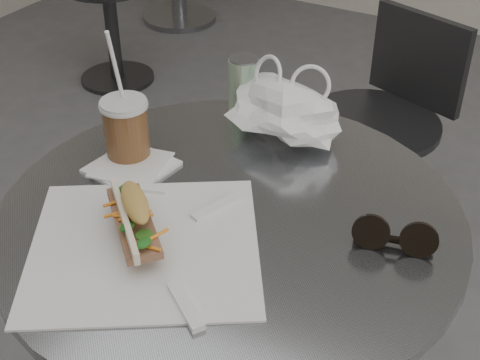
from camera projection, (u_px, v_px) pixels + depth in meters
The scene contains 10 objects.
cafe_table at pixel (231, 328), 1.24m from camera, with size 0.76×0.76×0.74m.
chair_far at pixel (376, 157), 1.97m from camera, with size 0.40×0.43×0.73m.
bg_chair at pixel (105, 17), 2.90m from camera, with size 0.37×0.39×0.71m.
sandwich_paper at pixel (145, 246), 1.01m from camera, with size 0.34×0.32×0.00m, color white.
banh_mi at pixel (135, 218), 1.00m from camera, with size 0.22×0.21×0.07m.
iced_coffee at pixel (126, 129), 1.18m from camera, with size 0.09×0.09×0.25m.
sunglasses at pixel (394, 238), 0.99m from camera, with size 0.13×0.06×0.06m.
plastic_bag at pixel (283, 111), 1.24m from camera, with size 0.21×0.16×0.11m, color white, non-canonical shape.
napkin_stack at pixel (131, 166), 1.18m from camera, with size 0.14×0.14×0.01m.
drink_can at pixel (244, 85), 1.32m from camera, with size 0.06×0.06×0.11m.
Camera 1 is at (0.43, -0.54, 1.40)m, focal length 50.00 mm.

